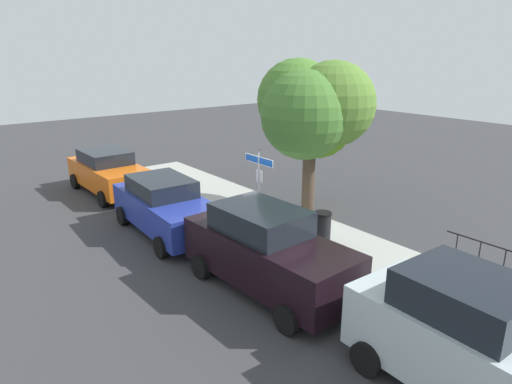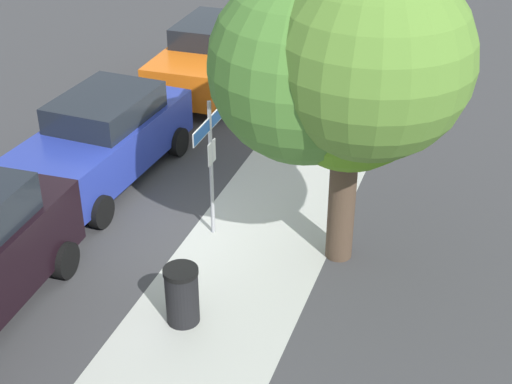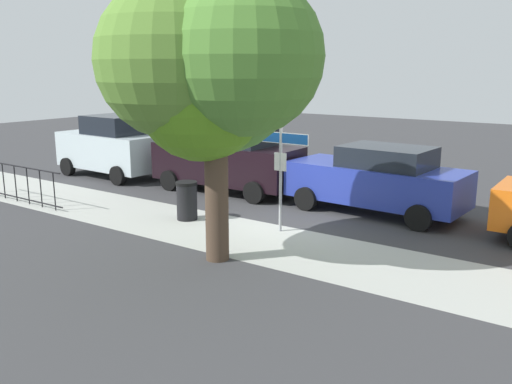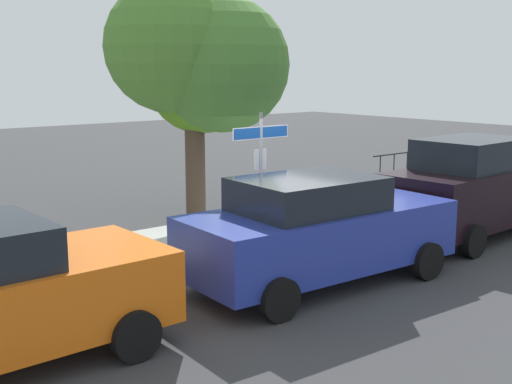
{
  "view_description": "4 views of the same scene",
  "coord_description": "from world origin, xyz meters",
  "px_view_note": "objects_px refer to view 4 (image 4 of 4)",
  "views": [
    {
      "loc": [
        11.05,
        -8.63,
        5.63
      ],
      "look_at": [
        -0.37,
        0.41,
        1.07
      ],
      "focal_mm": 31.42,
      "sensor_mm": 36.0,
      "label": 1
    },
    {
      "loc": [
        10.47,
        4.94,
        7.6
      ],
      "look_at": [
        -0.16,
        1.26,
        1.05
      ],
      "focal_mm": 52.07,
      "sensor_mm": 36.0,
      "label": 2
    },
    {
      "loc": [
        -6.95,
        10.91,
        3.77
      ],
      "look_at": [
        0.52,
        0.36,
        0.84
      ],
      "focal_mm": 38.51,
      "sensor_mm": 36.0,
      "label": 3
    },
    {
      "loc": [
        -8.71,
        -9.91,
        3.48
      ],
      "look_at": [
        -0.07,
        0.73,
        0.91
      ],
      "focal_mm": 45.99,
      "sensor_mm": 36.0,
      "label": 4
    }
  ],
  "objects_px": {
    "street_sign": "(261,154)",
    "shade_tree": "(200,59)",
    "car_blue": "(318,230)",
    "car_black": "(475,187)",
    "trash_bin": "(328,197)"
  },
  "relations": [
    {
      "from": "car_blue",
      "to": "car_black",
      "type": "bearing_deg",
      "value": 5.33
    },
    {
      "from": "car_black",
      "to": "street_sign",
      "type": "bearing_deg",
      "value": 141.34
    },
    {
      "from": "shade_tree",
      "to": "trash_bin",
      "type": "xyz_separation_m",
      "value": [
        2.38,
        -1.81,
        -3.22
      ]
    },
    {
      "from": "shade_tree",
      "to": "car_black",
      "type": "distance_m",
      "value": 6.68
    },
    {
      "from": "shade_tree",
      "to": "car_black",
      "type": "relative_size",
      "value": 1.15
    },
    {
      "from": "car_black",
      "to": "trash_bin",
      "type": "xyz_separation_m",
      "value": [
        -1.15,
        3.19,
        -0.54
      ]
    },
    {
      "from": "street_sign",
      "to": "car_black",
      "type": "distance_m",
      "value": 4.59
    },
    {
      "from": "shade_tree",
      "to": "car_black",
      "type": "xyz_separation_m",
      "value": [
        3.53,
        -5.0,
        -2.68
      ]
    },
    {
      "from": "street_sign",
      "to": "shade_tree",
      "type": "xyz_separation_m",
      "value": [
        0.11,
        2.31,
        1.93
      ]
    },
    {
      "from": "street_sign",
      "to": "shade_tree",
      "type": "height_order",
      "value": "shade_tree"
    },
    {
      "from": "car_black",
      "to": "trash_bin",
      "type": "height_order",
      "value": "car_black"
    },
    {
      "from": "street_sign",
      "to": "shade_tree",
      "type": "relative_size",
      "value": 0.48
    },
    {
      "from": "street_sign",
      "to": "car_blue",
      "type": "distance_m",
      "value": 3.25
    },
    {
      "from": "street_sign",
      "to": "car_blue",
      "type": "xyz_separation_m",
      "value": [
        -1.18,
        -2.9,
        -0.87
      ]
    },
    {
      "from": "trash_bin",
      "to": "car_black",
      "type": "bearing_deg",
      "value": -70.08
    }
  ]
}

